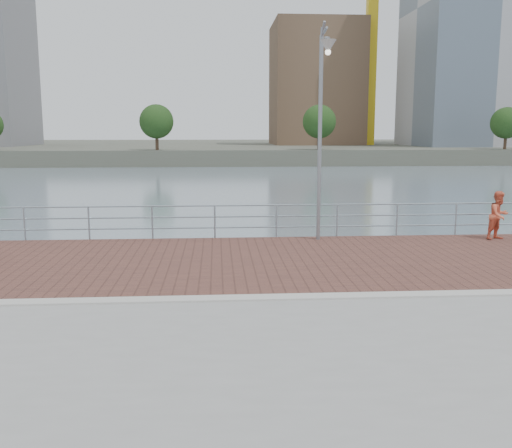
{
  "coord_description": "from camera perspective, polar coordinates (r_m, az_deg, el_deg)",
  "views": [
    {
      "loc": [
        -0.94,
        -11.69,
        3.57
      ],
      "look_at": [
        0.0,
        2.0,
        1.3
      ],
      "focal_mm": 40.0,
      "sensor_mm": 36.0,
      "label": 1
    }
  ],
  "objects": [
    {
      "name": "curb",
      "position": [
        12.26,
        0.65,
        -7.4
      ],
      "size": [
        40.0,
        0.4,
        0.06
      ],
      "primitive_type": "cube",
      "color": "#B7B5AD",
      "rests_on": "seawall"
    },
    {
      "name": "street_lamp",
      "position": [
        18.05,
        6.75,
        12.67
      ],
      "size": [
        0.47,
        1.38,
        6.51
      ],
      "color": "gray",
      "rests_on": "brick_lane"
    },
    {
      "name": "brick_lane",
      "position": [
        15.73,
        -0.4,
        -3.69
      ],
      "size": [
        40.0,
        6.8,
        0.02
      ],
      "primitive_type": "cube",
      "color": "brown",
      "rests_on": "seawall"
    },
    {
      "name": "shoreline_trees",
      "position": [
        88.81,
        -6.87,
        10.01
      ],
      "size": [
        109.83,
        5.19,
        6.92
      ],
      "color": "#473323",
      "rests_on": "far_shore"
    },
    {
      "name": "water",
      "position": [
        12.99,
        0.63,
        -16.01
      ],
      "size": [
        400.0,
        400.0,
        0.0
      ],
      "primitive_type": "plane",
      "color": "slate",
      "rests_on": "ground"
    },
    {
      "name": "bystander",
      "position": [
        20.22,
        23.12,
        0.8
      ],
      "size": [
        0.95,
        0.86,
        1.59
      ],
      "primitive_type": "imported",
      "rotation": [
        0.0,
        0.0,
        0.41
      ],
      "color": "#E46343",
      "rests_on": "brick_lane"
    },
    {
      "name": "far_shore",
      "position": [
        134.27,
        -3.57,
        7.54
      ],
      "size": [
        320.0,
        95.0,
        2.5
      ],
      "primitive_type": "cube",
      "color": "#4C5142",
      "rests_on": "ground"
    },
    {
      "name": "skyline",
      "position": [
        120.34,
        9.47,
        18.37
      ],
      "size": [
        233.0,
        41.0,
        60.06
      ],
      "color": "#ADA38E",
      "rests_on": "far_shore"
    },
    {
      "name": "guardrail",
      "position": [
        18.94,
        -1.04,
        0.65
      ],
      "size": [
        39.06,
        0.06,
        1.13
      ],
      "color": "#8C9EA8",
      "rests_on": "brick_lane"
    }
  ]
}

